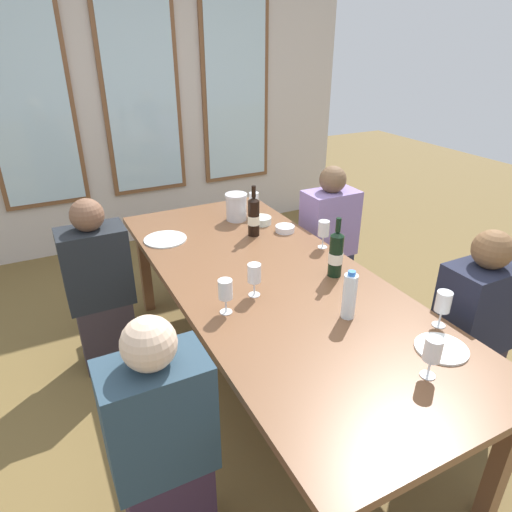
# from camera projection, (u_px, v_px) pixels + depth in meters

# --- Properties ---
(ground_plane) EXTENTS (12.00, 12.00, 0.00)m
(ground_plane) POSITION_uv_depth(u_px,v_px,m) (270.00, 384.00, 2.77)
(ground_plane) COLOR brown
(back_wall_with_windows) EXTENTS (4.25, 0.10, 2.90)m
(back_wall_with_windows) POSITION_uv_depth(u_px,v_px,m) (140.00, 91.00, 4.16)
(back_wall_with_windows) COLOR beige
(back_wall_with_windows) RESTS_ON ground
(dining_table) EXTENTS (1.05, 2.54, 0.74)m
(dining_table) POSITION_uv_depth(u_px,v_px,m) (272.00, 288.00, 2.47)
(dining_table) COLOR brown
(dining_table) RESTS_ON ground
(white_plate_0) EXTENTS (0.22, 0.22, 0.01)m
(white_plate_0) POSITION_uv_depth(u_px,v_px,m) (441.00, 348.00, 1.89)
(white_plate_0) COLOR white
(white_plate_0) RESTS_ON dining_table
(white_plate_1) EXTENTS (0.27, 0.27, 0.01)m
(white_plate_1) POSITION_uv_depth(u_px,v_px,m) (165.00, 239.00, 2.89)
(white_plate_1) COLOR white
(white_plate_1) RESTS_ON dining_table
(metal_pitcher) EXTENTS (0.16, 0.16, 0.19)m
(metal_pitcher) POSITION_uv_depth(u_px,v_px,m) (236.00, 207.00, 3.17)
(metal_pitcher) COLOR silver
(metal_pitcher) RESTS_ON dining_table
(wine_bottle_0) EXTENTS (0.08, 0.08, 0.33)m
(wine_bottle_0) POSITION_uv_depth(u_px,v_px,m) (254.00, 216.00, 2.91)
(wine_bottle_0) COLOR black
(wine_bottle_0) RESTS_ON dining_table
(wine_bottle_1) EXTENTS (0.08, 0.08, 0.33)m
(wine_bottle_1) POSITION_uv_depth(u_px,v_px,m) (336.00, 254.00, 2.42)
(wine_bottle_1) COLOR black
(wine_bottle_1) RESTS_ON dining_table
(tasting_bowl_0) EXTENTS (0.14, 0.14, 0.05)m
(tasting_bowl_0) POSITION_uv_depth(u_px,v_px,m) (261.00, 220.00, 3.13)
(tasting_bowl_0) COLOR white
(tasting_bowl_0) RESTS_ON dining_table
(tasting_bowl_1) EXTENTS (0.13, 0.13, 0.04)m
(tasting_bowl_1) POSITION_uv_depth(u_px,v_px,m) (285.00, 229.00, 3.01)
(tasting_bowl_1) COLOR white
(tasting_bowl_1) RESTS_ON dining_table
(water_bottle) EXTENTS (0.06, 0.06, 0.24)m
(water_bottle) POSITION_uv_depth(u_px,v_px,m) (349.00, 296.00, 2.06)
(water_bottle) COLOR white
(water_bottle) RESTS_ON dining_table
(wine_glass_0) EXTENTS (0.07, 0.07, 0.17)m
(wine_glass_0) POSITION_uv_depth(u_px,v_px,m) (225.00, 291.00, 2.09)
(wine_glass_0) COLOR white
(wine_glass_0) RESTS_ON dining_table
(wine_glass_1) EXTENTS (0.07, 0.07, 0.17)m
(wine_glass_1) POSITION_uv_depth(u_px,v_px,m) (443.00, 303.00, 2.00)
(wine_glass_1) COLOR white
(wine_glass_1) RESTS_ON dining_table
(wine_glass_2) EXTENTS (0.07, 0.07, 0.17)m
(wine_glass_2) POSITION_uv_depth(u_px,v_px,m) (254.00, 275.00, 2.24)
(wine_glass_2) COLOR white
(wine_glass_2) RESTS_ON dining_table
(wine_glass_3) EXTENTS (0.07, 0.07, 0.17)m
(wine_glass_3) POSITION_uv_depth(u_px,v_px,m) (433.00, 350.00, 1.70)
(wine_glass_3) COLOR white
(wine_glass_3) RESTS_ON dining_table
(wine_glass_4) EXTENTS (0.07, 0.07, 0.17)m
(wine_glass_4) POSITION_uv_depth(u_px,v_px,m) (254.00, 200.00, 3.23)
(wine_glass_4) COLOR white
(wine_glass_4) RESTS_ON dining_table
(wine_glass_5) EXTENTS (0.07, 0.07, 0.17)m
(wine_glass_5) POSITION_uv_depth(u_px,v_px,m) (324.00, 229.00, 2.74)
(wine_glass_5) COLOR white
(wine_glass_5) RESTS_ON dining_table
(seated_person_0) EXTENTS (0.38, 0.24, 1.11)m
(seated_person_0) POSITION_uv_depth(u_px,v_px,m) (162.00, 449.00, 1.70)
(seated_person_0) COLOR #372437
(seated_person_0) RESTS_ON ground
(seated_person_1) EXTENTS (0.38, 0.24, 1.11)m
(seated_person_1) POSITION_uv_depth(u_px,v_px,m) (471.00, 335.00, 2.34)
(seated_person_1) COLOR #312935
(seated_person_1) RESTS_ON ground
(seated_person_2) EXTENTS (0.38, 0.24, 1.11)m
(seated_person_2) POSITION_uv_depth(u_px,v_px,m) (100.00, 290.00, 2.75)
(seated_person_2) COLOR #352C31
(seated_person_2) RESTS_ON ground
(seated_person_3) EXTENTS (0.38, 0.24, 1.11)m
(seated_person_3) POSITION_uv_depth(u_px,v_px,m) (328.00, 243.00, 3.36)
(seated_person_3) COLOR #262A41
(seated_person_3) RESTS_ON ground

